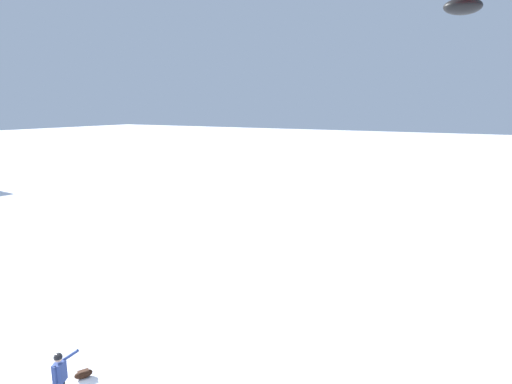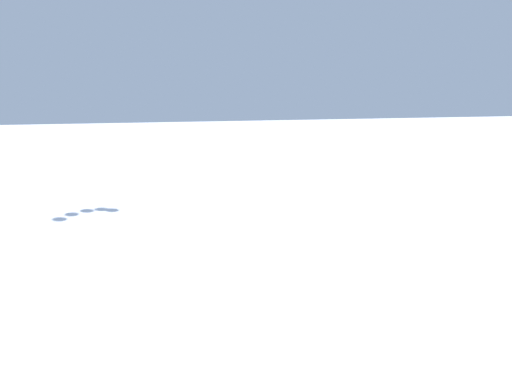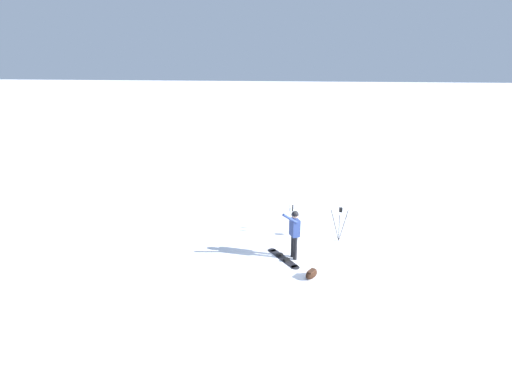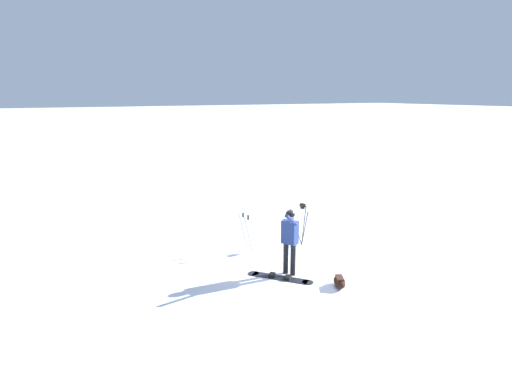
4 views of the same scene
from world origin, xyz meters
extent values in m
plane|color=white|center=(0.00, 0.00, 0.00)|extent=(300.00, 300.00, 0.00)
cylinder|color=black|center=(0.61, 0.48, 0.44)|extent=(0.14, 0.14, 0.87)
cylinder|color=black|center=(0.71, 0.28, 0.44)|extent=(0.14, 0.14, 0.87)
cube|color=navy|center=(0.66, 0.38, 1.18)|extent=(0.41, 0.47, 0.62)
sphere|color=tan|center=(0.66, 0.38, 1.63)|extent=(0.24, 0.24, 0.24)
sphere|color=black|center=(0.66, 0.38, 1.66)|extent=(0.25, 0.25, 0.25)
cylinder|color=navy|center=(0.81, 0.66, 1.61)|extent=(0.54, 0.33, 0.43)
cylinder|color=navy|center=(0.73, 0.19, 1.18)|extent=(0.09, 0.09, 0.62)
cube|color=black|center=(1.02, 0.49, 0.01)|extent=(1.18, 1.35, 0.02)
cylinder|color=black|center=(0.55, 1.08, 0.01)|extent=(0.29, 0.29, 0.02)
cylinder|color=black|center=(1.50, -0.09, 0.01)|extent=(0.29, 0.29, 0.02)
cube|color=black|center=(0.88, 0.66, 0.06)|extent=(0.24, 0.23, 0.08)
cube|color=black|center=(1.16, 0.32, 0.06)|extent=(0.24, 0.23, 0.08)
ellipsoid|color=black|center=(-0.01, 1.66, 0.13)|extent=(0.52, 0.64, 0.27)
cube|color=#402618|center=(-0.01, 1.66, 0.23)|extent=(0.31, 0.38, 0.08)
cylinder|color=#262628|center=(-0.94, -1.18, 0.60)|extent=(0.08, 0.40, 1.21)
cylinder|color=#262628|center=(-1.12, -1.48, 0.60)|extent=(0.33, 0.26, 1.21)
cylinder|color=#262628|center=(-0.80, -1.44, 0.60)|extent=(0.38, 0.18, 1.21)
cube|color=black|center=(-0.97, -1.37, 1.23)|extent=(0.10, 0.10, 0.06)
cube|color=black|center=(-0.97, -1.37, 1.31)|extent=(0.12, 0.16, 0.10)
cylinder|color=gray|center=(0.89, -1.86, 0.60)|extent=(0.29, 0.03, 1.17)
cylinder|color=black|center=(0.89, -1.86, 1.13)|extent=(0.05, 0.05, 0.14)
cylinder|color=gray|center=(0.88, -1.55, 0.60)|extent=(0.29, 0.04, 1.17)
cylinder|color=black|center=(0.88, -1.55, 1.13)|extent=(0.05, 0.05, 0.14)
camera|label=1|loc=(11.23, -6.67, 8.81)|focal=30.30mm
camera|label=2|loc=(-4.81, 6.17, 7.53)|focal=39.77mm
camera|label=3|loc=(-0.10, 13.18, 6.60)|focal=27.86mm
camera|label=4|loc=(6.77, 9.54, 4.77)|focal=30.61mm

